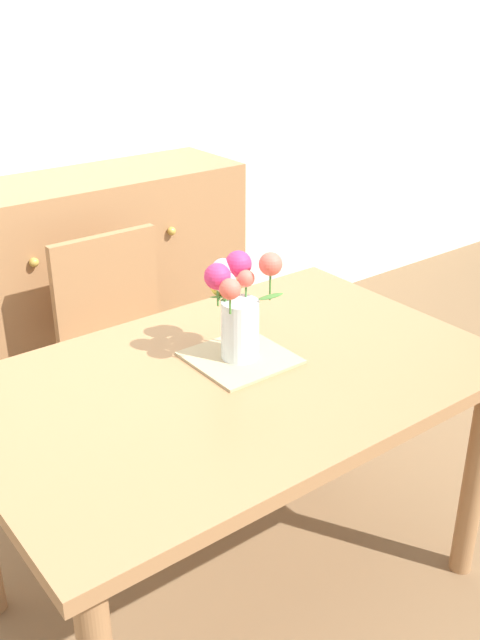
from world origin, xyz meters
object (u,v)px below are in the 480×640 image
at_px(chair_far, 124,340).
at_px(flower_vase, 237,301).
at_px(dresser, 86,293).
at_px(dining_table, 235,406).

bearing_deg(chair_far, flower_vase, 88.07).
distance_m(chair_far, dresser, 0.54).
bearing_deg(chair_far, dining_table, 83.64).
bearing_deg(dining_table, chair_far, 83.64).
height_order(dining_table, dresser, dresser).
distance_m(dining_table, flower_vase, 0.29).
bearing_deg(dining_table, dresser, 81.54).
distance_m(dining_table, dresser, 1.35).
bearing_deg(flower_vase, chair_far, 88.07).
distance_m(dining_table, chair_far, 0.82).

